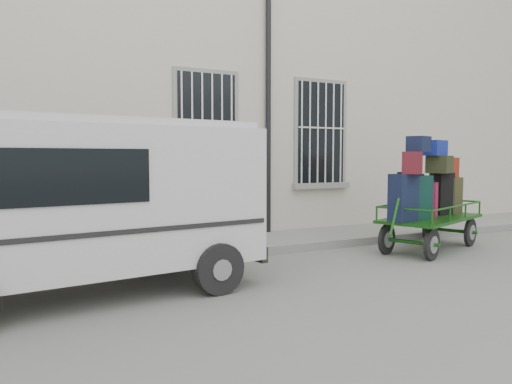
{
  "coord_description": "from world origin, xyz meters",
  "views": [
    {
      "loc": [
        -4.06,
        -6.19,
        1.72
      ],
      "look_at": [
        -0.33,
        1.0,
        1.15
      ],
      "focal_mm": 35.0,
      "sensor_mm": 36.0,
      "label": 1
    }
  ],
  "objects": [
    {
      "name": "ground",
      "position": [
        0.0,
        0.0,
        0.0
      ],
      "size": [
        80.0,
        80.0,
        0.0
      ],
      "primitive_type": "plane",
      "color": "slate",
      "rests_on": "ground"
    },
    {
      "name": "building",
      "position": [
        0.0,
        5.5,
        3.0
      ],
      "size": [
        24.0,
        5.15,
        6.0
      ],
      "color": "beige",
      "rests_on": "ground"
    },
    {
      "name": "sidewalk",
      "position": [
        0.0,
        2.2,
        0.07
      ],
      "size": [
        24.0,
        1.7,
        0.15
      ],
      "primitive_type": "cube",
      "color": "gray",
      "rests_on": "ground"
    },
    {
      "name": "luggage_cart",
      "position": [
        2.97,
        0.43,
        1.03
      ],
      "size": [
        2.8,
        1.83,
        2.08
      ],
      "rotation": [
        0.0,
        0.0,
        0.36
      ],
      "color": "black",
      "rests_on": "ground"
    },
    {
      "name": "van",
      "position": [
        -3.13,
        0.21,
        1.24
      ],
      "size": [
        4.49,
        2.34,
        2.17
      ],
      "rotation": [
        0.0,
        0.0,
        0.11
      ],
      "color": "silver",
      "rests_on": "ground"
    }
  ]
}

